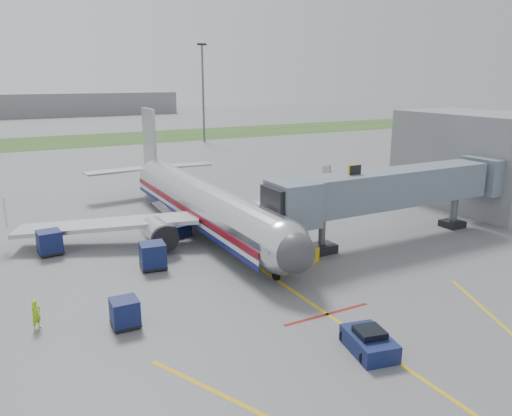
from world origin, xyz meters
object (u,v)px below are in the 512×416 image
airliner (202,202)px  ramp_worker (36,315)px  pushback_tug (369,342)px  belt_loader (172,226)px

airliner → ramp_worker: bearing=-139.7°
pushback_tug → belt_loader: belt_loader is taller
belt_loader → ramp_worker: 18.70m
airliner → belt_loader: bearing=163.5°
pushback_tug → ramp_worker: 18.18m
airliner → pushback_tug: size_ratio=10.47×
pushback_tug → belt_loader: 24.54m
airliner → ramp_worker: 20.17m
belt_loader → ramp_worker: size_ratio=2.88×
pushback_tug → ramp_worker: ramp_worker is taller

